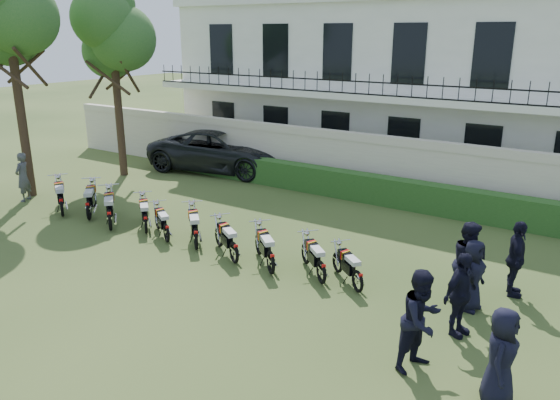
{
  "coord_description": "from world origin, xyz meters",
  "views": [
    {
      "loc": [
        9.04,
        -10.29,
        5.9
      ],
      "look_at": [
        0.52,
        2.7,
        1.08
      ],
      "focal_mm": 35.0,
      "sensor_mm": 36.0,
      "label": 1
    }
  ],
  "objects_px": {
    "motorcycle_1": "(88,206)",
    "motorcycle_4": "(166,228)",
    "motorcycle_2": "(110,215)",
    "motorcycle_5": "(196,234)",
    "motorcycle_3": "(145,220)",
    "officer_5": "(516,259)",
    "suv": "(222,151)",
    "officer_3": "(472,275)",
    "motorcycle_7": "(271,257)",
    "tree_west_mid": "(7,7)",
    "motorcycle_9": "(358,276)",
    "officer_4": "(469,263)",
    "motorcycle_8": "(322,267)",
    "officer_1": "(421,320)",
    "officer_2": "(460,295)",
    "officer_0": "(501,357)",
    "motorcycle_6": "(234,247)",
    "motorcycle_0": "(61,202)",
    "tree_west_near": "(112,31)",
    "inspector": "(23,177)"
  },
  "relations": [
    {
      "from": "motorcycle_0",
      "to": "motorcycle_9",
      "type": "xyz_separation_m",
      "value": [
        10.52,
        0.4,
        -0.1
      ]
    },
    {
      "from": "motorcycle_6",
      "to": "officer_0",
      "type": "relative_size",
      "value": 0.95
    },
    {
      "from": "motorcycle_7",
      "to": "officer_2",
      "type": "bearing_deg",
      "value": -51.86
    },
    {
      "from": "officer_5",
      "to": "motorcycle_5",
      "type": "bearing_deg",
      "value": 89.55
    },
    {
      "from": "motorcycle_5",
      "to": "motorcycle_7",
      "type": "height_order",
      "value": "motorcycle_5"
    },
    {
      "from": "motorcycle_5",
      "to": "officer_5",
      "type": "height_order",
      "value": "officer_5"
    },
    {
      "from": "motorcycle_0",
      "to": "motorcycle_2",
      "type": "bearing_deg",
      "value": -56.07
    },
    {
      "from": "motorcycle_1",
      "to": "motorcycle_9",
      "type": "xyz_separation_m",
      "value": [
        9.5,
        0.12,
        -0.09
      ]
    },
    {
      "from": "motorcycle_6",
      "to": "suv",
      "type": "height_order",
      "value": "suv"
    },
    {
      "from": "suv",
      "to": "tree_west_near",
      "type": "bearing_deg",
      "value": 123.26
    },
    {
      "from": "officer_3",
      "to": "officer_5",
      "type": "height_order",
      "value": "officer_5"
    },
    {
      "from": "motorcycle_2",
      "to": "officer_3",
      "type": "bearing_deg",
      "value": -43.41
    },
    {
      "from": "motorcycle_3",
      "to": "officer_5",
      "type": "height_order",
      "value": "officer_5"
    },
    {
      "from": "motorcycle_6",
      "to": "suv",
      "type": "xyz_separation_m",
      "value": [
        -6.65,
        7.74,
        0.42
      ]
    },
    {
      "from": "motorcycle_1",
      "to": "motorcycle_3",
      "type": "bearing_deg",
      "value": -41.28
    },
    {
      "from": "motorcycle_2",
      "to": "suv",
      "type": "xyz_separation_m",
      "value": [
        -1.94,
        7.85,
        0.37
      ]
    },
    {
      "from": "motorcycle_2",
      "to": "officer_4",
      "type": "height_order",
      "value": "officer_4"
    },
    {
      "from": "officer_2",
      "to": "motorcycle_8",
      "type": "bearing_deg",
      "value": 99.04
    },
    {
      "from": "officer_3",
      "to": "inspector",
      "type": "bearing_deg",
      "value": 102.72
    },
    {
      "from": "motorcycle_1",
      "to": "motorcycle_8",
      "type": "distance_m",
      "value": 8.57
    },
    {
      "from": "motorcycle_9",
      "to": "inspector",
      "type": "relative_size",
      "value": 0.77
    },
    {
      "from": "motorcycle_1",
      "to": "officer_2",
      "type": "relative_size",
      "value": 0.85
    },
    {
      "from": "motorcycle_4",
      "to": "officer_5",
      "type": "relative_size",
      "value": 0.84
    },
    {
      "from": "officer_0",
      "to": "officer_3",
      "type": "distance_m",
      "value": 3.22
    },
    {
      "from": "motorcycle_9",
      "to": "officer_2",
      "type": "relative_size",
      "value": 0.77
    },
    {
      "from": "motorcycle_2",
      "to": "motorcycle_8",
      "type": "height_order",
      "value": "motorcycle_2"
    },
    {
      "from": "motorcycle_1",
      "to": "motorcycle_4",
      "type": "bearing_deg",
      "value": -45.16
    },
    {
      "from": "officer_2",
      "to": "officer_5",
      "type": "relative_size",
      "value": 0.98
    },
    {
      "from": "tree_west_mid",
      "to": "motorcycle_9",
      "type": "bearing_deg",
      "value": -2.34
    },
    {
      "from": "officer_5",
      "to": "motorcycle_2",
      "type": "bearing_deg",
      "value": 87.01
    },
    {
      "from": "tree_west_near",
      "to": "motorcycle_7",
      "type": "relative_size",
      "value": 5.27
    },
    {
      "from": "officer_5",
      "to": "officer_2",
      "type": "bearing_deg",
      "value": 152.29
    },
    {
      "from": "motorcycle_1",
      "to": "tree_west_near",
      "type": "bearing_deg",
      "value": 83.17
    },
    {
      "from": "motorcycle_8",
      "to": "motorcycle_9",
      "type": "bearing_deg",
      "value": -44.32
    },
    {
      "from": "tree_west_near",
      "to": "motorcycle_3",
      "type": "xyz_separation_m",
      "value": [
        6.09,
        -4.54,
        -5.42
      ]
    },
    {
      "from": "motorcycle_2",
      "to": "motorcycle_7",
      "type": "relative_size",
      "value": 1.09
    },
    {
      "from": "motorcycle_8",
      "to": "officer_1",
      "type": "bearing_deg",
      "value": -81.28
    },
    {
      "from": "motorcycle_1",
      "to": "motorcycle_2",
      "type": "height_order",
      "value": "motorcycle_2"
    },
    {
      "from": "motorcycle_2",
      "to": "motorcycle_5",
      "type": "height_order",
      "value": "motorcycle_2"
    },
    {
      "from": "motorcycle_9",
      "to": "officer_1",
      "type": "bearing_deg",
      "value": -94.78
    },
    {
      "from": "motorcycle_4",
      "to": "motorcycle_7",
      "type": "height_order",
      "value": "motorcycle_7"
    },
    {
      "from": "motorcycle_3",
      "to": "motorcycle_9",
      "type": "distance_m",
      "value": 7.05
    },
    {
      "from": "motorcycle_8",
      "to": "officer_4",
      "type": "xyz_separation_m",
      "value": [
        3.18,
        1.01,
        0.51
      ]
    },
    {
      "from": "motorcycle_1",
      "to": "motorcycle_6",
      "type": "relative_size",
      "value": 0.93
    },
    {
      "from": "motorcycle_1",
      "to": "officer_1",
      "type": "bearing_deg",
      "value": -54.25
    },
    {
      "from": "motorcycle_2",
      "to": "suv",
      "type": "distance_m",
      "value": 8.1
    },
    {
      "from": "officer_3",
      "to": "motorcycle_1",
      "type": "bearing_deg",
      "value": 104.21
    },
    {
      "from": "motorcycle_9",
      "to": "officer_3",
      "type": "xyz_separation_m",
      "value": [
        2.41,
        0.65,
        0.39
      ]
    },
    {
      "from": "motorcycle_0",
      "to": "officer_3",
      "type": "height_order",
      "value": "officer_3"
    },
    {
      "from": "tree_west_mid",
      "to": "motorcycle_1",
      "type": "height_order",
      "value": "tree_west_mid"
    }
  ]
}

